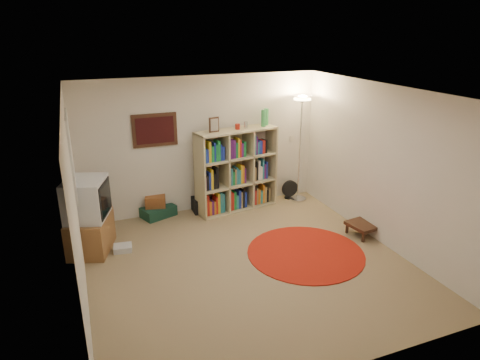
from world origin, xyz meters
The scene contains 12 objects.
room centered at (-0.05, 0.05, 1.26)m, with size 4.54×4.54×2.54m.
bookshelf centered at (0.55, 1.98, 0.75)m, with size 1.60×0.69×1.86m.
floor_lamp centered at (1.87, 1.94, 1.74)m, with size 0.41×0.41×2.09m.
floor_fan centered at (1.75, 2.05, 0.19)m, with size 0.34×0.19×0.38m.
tv_stand centered at (-2.11, 1.28, 0.56)m, with size 0.79×0.94×1.17m.
dvd_box centered at (-1.67, 1.08, 0.05)m, with size 0.30×0.26×0.09m.
suitcase centered at (-0.90, 2.16, 0.09)m, with size 0.68×0.56×0.19m.
wicker_basket centered at (-0.94, 2.18, 0.29)m, with size 0.40×0.33×0.20m.
duffel_bag centered at (-0.06, 2.09, 0.14)m, with size 0.40×0.34×0.27m.
paper_towel centered at (-0.07, 2.14, 0.12)m, with size 0.15×0.15×0.24m.
red_rug centered at (0.94, -0.03, 0.01)m, with size 1.80×1.80×0.02m.
side_table centered at (2.15, 0.16, 0.18)m, with size 0.53×0.53×0.21m.
Camera 1 is at (-2.13, -5.07, 3.29)m, focal length 32.00 mm.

